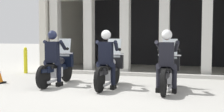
{
  "coord_description": "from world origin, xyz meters",
  "views": [
    {
      "loc": [
        2.46,
        -7.62,
        1.41
      ],
      "look_at": [
        0.0,
        0.29,
        0.86
      ],
      "focal_mm": 46.7,
      "sensor_mm": 36.0,
      "label": 1
    }
  ],
  "objects_px": {
    "motorcycle_left": "(58,67)",
    "police_officer_left": "(53,53)",
    "motorcycle_center": "(110,69)",
    "police_officer_right": "(167,55)",
    "motorcycle_right": "(168,71)",
    "police_officer_center": "(106,54)",
    "bollard_kerbside": "(26,60)"
  },
  "relations": [
    {
      "from": "police_officer_left",
      "to": "bollard_kerbside",
      "type": "bearing_deg",
      "value": 137.05
    },
    {
      "from": "motorcycle_left",
      "to": "police_officer_center",
      "type": "relative_size",
      "value": 1.29
    },
    {
      "from": "bollard_kerbside",
      "to": "motorcycle_center",
      "type": "bearing_deg",
      "value": -26.16
    },
    {
      "from": "motorcycle_left",
      "to": "bollard_kerbside",
      "type": "bearing_deg",
      "value": 140.88
    },
    {
      "from": "motorcycle_right",
      "to": "bollard_kerbside",
      "type": "xyz_separation_m",
      "value": [
        -5.64,
        2.02,
        -0.0
      ]
    },
    {
      "from": "police_officer_left",
      "to": "police_officer_right",
      "type": "bearing_deg",
      "value": -0.88
    },
    {
      "from": "motorcycle_left",
      "to": "police_officer_left",
      "type": "relative_size",
      "value": 1.29
    },
    {
      "from": "motorcycle_center",
      "to": "bollard_kerbside",
      "type": "xyz_separation_m",
      "value": [
        -4.03,
        1.98,
        -0.0
      ]
    },
    {
      "from": "police_officer_left",
      "to": "police_officer_center",
      "type": "relative_size",
      "value": 1.0
    },
    {
      "from": "motorcycle_left",
      "to": "police_officer_left",
      "type": "height_order",
      "value": "police_officer_left"
    },
    {
      "from": "motorcycle_left",
      "to": "police_officer_left",
      "type": "distance_m",
      "value": 0.52
    },
    {
      "from": "motorcycle_left",
      "to": "motorcycle_center",
      "type": "distance_m",
      "value": 1.61
    },
    {
      "from": "police_officer_left",
      "to": "motorcycle_center",
      "type": "distance_m",
      "value": 1.69
    },
    {
      "from": "police_officer_left",
      "to": "motorcycle_center",
      "type": "relative_size",
      "value": 0.78
    },
    {
      "from": "police_officer_center",
      "to": "bollard_kerbside",
      "type": "bearing_deg",
      "value": 150.13
    },
    {
      "from": "motorcycle_right",
      "to": "motorcycle_left",
      "type": "bearing_deg",
      "value": 174.07
    },
    {
      "from": "motorcycle_left",
      "to": "motorcycle_center",
      "type": "bearing_deg",
      "value": -0.35
    },
    {
      "from": "police_officer_left",
      "to": "motorcycle_center",
      "type": "height_order",
      "value": "police_officer_left"
    },
    {
      "from": "police_officer_left",
      "to": "police_officer_right",
      "type": "distance_m",
      "value": 3.22
    },
    {
      "from": "motorcycle_right",
      "to": "police_officer_right",
      "type": "distance_m",
      "value": 0.52
    },
    {
      "from": "police_officer_left",
      "to": "motorcycle_center",
      "type": "bearing_deg",
      "value": 9.64
    },
    {
      "from": "police_officer_left",
      "to": "motorcycle_right",
      "type": "bearing_deg",
      "value": 4.16
    },
    {
      "from": "motorcycle_left",
      "to": "motorcycle_right",
      "type": "xyz_separation_m",
      "value": [
        3.22,
        -0.05,
        0.0
      ]
    },
    {
      "from": "motorcycle_left",
      "to": "police_officer_center",
      "type": "height_order",
      "value": "police_officer_center"
    },
    {
      "from": "police_officer_center",
      "to": "motorcycle_right",
      "type": "relative_size",
      "value": 0.78
    },
    {
      "from": "motorcycle_center",
      "to": "police_officer_center",
      "type": "relative_size",
      "value": 1.29
    },
    {
      "from": "police_officer_right",
      "to": "motorcycle_right",
      "type": "bearing_deg",
      "value": 84.69
    },
    {
      "from": "motorcycle_center",
      "to": "bollard_kerbside",
      "type": "distance_m",
      "value": 4.49
    },
    {
      "from": "motorcycle_center",
      "to": "police_officer_center",
      "type": "height_order",
      "value": "police_officer_center"
    },
    {
      "from": "motorcycle_center",
      "to": "motorcycle_right",
      "type": "distance_m",
      "value": 1.61
    },
    {
      "from": "police_officer_center",
      "to": "bollard_kerbside",
      "type": "distance_m",
      "value": 4.64
    },
    {
      "from": "police_officer_center",
      "to": "motorcycle_center",
      "type": "bearing_deg",
      "value": 89.19
    }
  ]
}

